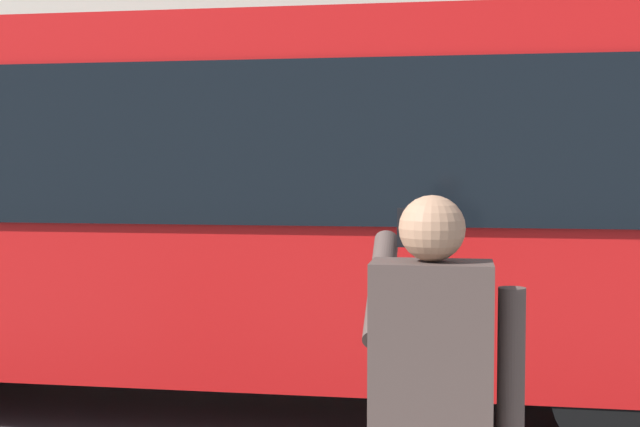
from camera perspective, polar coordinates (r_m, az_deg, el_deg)
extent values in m
plane|color=#38383A|center=(7.40, 12.22, -12.14)|extent=(60.00, 60.00, 0.00)
cube|color=red|center=(7.11, -6.36, 1.18)|extent=(9.00, 2.50, 2.60)
cube|color=black|center=(5.91, -9.67, 4.63)|extent=(7.60, 0.06, 1.10)
cylinder|color=black|center=(8.15, 16.89, -7.18)|extent=(1.00, 0.28, 1.00)
cylinder|color=black|center=(6.03, 19.74, -10.89)|extent=(1.00, 0.28, 1.00)
cube|color=#473833|center=(2.90, 7.40, -9.69)|extent=(0.40, 0.24, 0.66)
sphere|color=#A87A5B|center=(2.84, 7.46, -0.99)|extent=(0.22, 0.22, 0.22)
cylinder|color=#473833|center=(2.92, 12.59, -10.48)|extent=(0.09, 0.09, 0.58)
cylinder|color=#473833|center=(3.03, 4.11, -4.89)|extent=(0.09, 0.48, 0.37)
cube|color=black|center=(3.14, 5.80, -0.94)|extent=(0.07, 0.01, 0.14)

